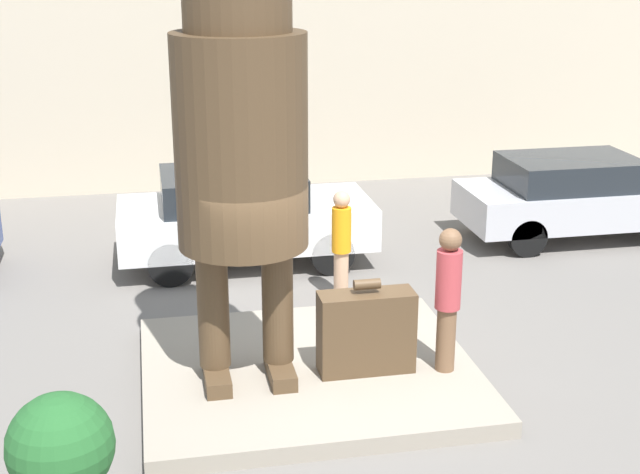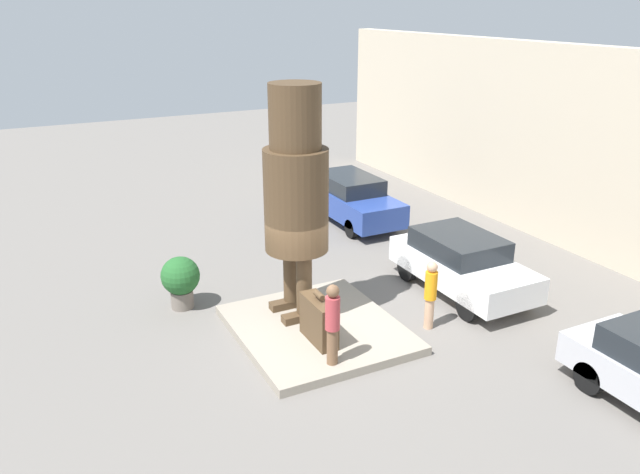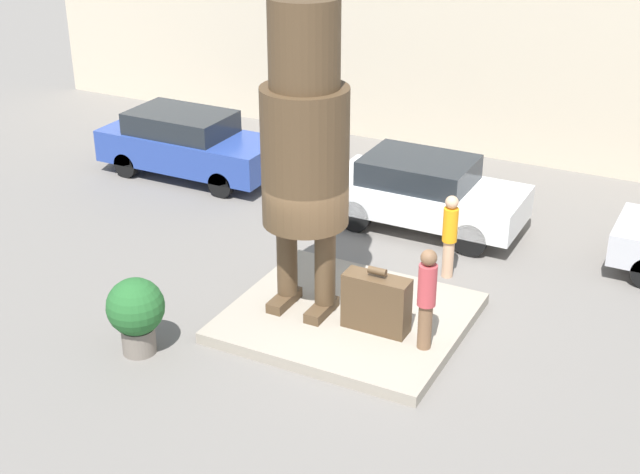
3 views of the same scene
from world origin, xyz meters
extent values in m
plane|color=slate|center=(0.00, 0.00, 0.00)|extent=(60.00, 60.00, 0.00)
cube|color=gray|center=(0.00, 0.00, 0.10)|extent=(3.93, 3.53, 0.20)
cube|color=beige|center=(0.00, 9.33, 2.98)|extent=(28.00, 0.60, 5.96)
cube|color=#4C3823|center=(-1.12, -0.25, 0.29)|extent=(0.28, 0.82, 0.18)
cube|color=#4C3823|center=(-0.38, -0.25, 0.29)|extent=(0.28, 0.82, 0.18)
cylinder|color=#4C3823|center=(-1.12, -0.13, 1.10)|extent=(0.36, 0.36, 1.44)
cylinder|color=#4C3823|center=(-0.38, -0.13, 1.10)|extent=(0.36, 0.36, 1.44)
cylinder|color=#4C3823|center=(-0.75, -0.13, 2.98)|extent=(1.44, 1.44, 2.31)
cylinder|color=#4C3823|center=(-0.75, -0.13, 4.83)|extent=(1.13, 1.13, 1.39)
cube|color=#4C3823|center=(0.63, -0.26, 0.69)|extent=(1.12, 0.40, 0.98)
cylinder|color=#4C3823|center=(0.63, -0.26, 1.29)|extent=(0.31, 0.12, 0.12)
cylinder|color=brown|center=(1.56, -0.42, 0.59)|extent=(0.23, 0.23, 0.79)
cylinder|color=#B23D42|center=(1.56, -0.42, 1.34)|extent=(0.30, 0.30, 0.70)
sphere|color=brown|center=(1.56, -0.42, 1.82)|extent=(0.26, 0.26, 0.26)
cube|color=#284293|center=(-6.37, 4.49, 0.69)|extent=(4.39, 1.73, 0.77)
cube|color=#1E2328|center=(-6.59, 4.49, 1.33)|extent=(2.42, 1.56, 0.51)
cylinder|color=black|center=(-5.01, 5.27, 0.30)|extent=(0.61, 0.18, 0.61)
cylinder|color=black|center=(-5.01, 3.72, 0.30)|extent=(0.61, 0.18, 0.61)
cylinder|color=black|center=(-7.74, 5.27, 0.30)|extent=(0.61, 0.18, 0.61)
cylinder|color=black|center=(-7.74, 3.72, 0.30)|extent=(0.61, 0.18, 0.61)
cube|color=silver|center=(-0.23, 4.28, 0.68)|extent=(4.07, 1.82, 0.67)
cube|color=#1E2328|center=(-0.44, 4.28, 1.28)|extent=(2.24, 1.64, 0.52)
cylinder|color=black|center=(1.03, 5.11, 0.35)|extent=(0.70, 0.18, 0.70)
cylinder|color=black|center=(1.03, 3.46, 0.35)|extent=(0.70, 0.18, 0.70)
cylinder|color=black|center=(-1.50, 5.11, 0.35)|extent=(0.70, 0.18, 0.70)
cylinder|color=black|center=(-1.50, 3.46, 0.35)|extent=(0.70, 0.18, 0.70)
cylinder|color=black|center=(4.40, 3.66, 0.32)|extent=(0.65, 0.18, 0.65)
cylinder|color=#70665B|center=(-2.64, -2.39, 0.22)|extent=(0.55, 0.55, 0.45)
sphere|color=#235B28|center=(-2.64, -2.39, 0.85)|extent=(0.95, 0.95, 0.95)
cylinder|color=tan|center=(0.94, 2.42, 0.37)|extent=(0.22, 0.22, 0.75)
cylinder|color=orange|center=(0.94, 2.42, 1.08)|extent=(0.28, 0.28, 0.66)
sphere|color=tan|center=(0.94, 2.42, 1.53)|extent=(0.25, 0.25, 0.25)
camera|label=1|loc=(-1.76, -9.47, 5.01)|focal=50.00mm
camera|label=2|loc=(11.22, -5.56, 7.09)|focal=35.00mm
camera|label=3|loc=(5.65, -12.05, 8.01)|focal=50.00mm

